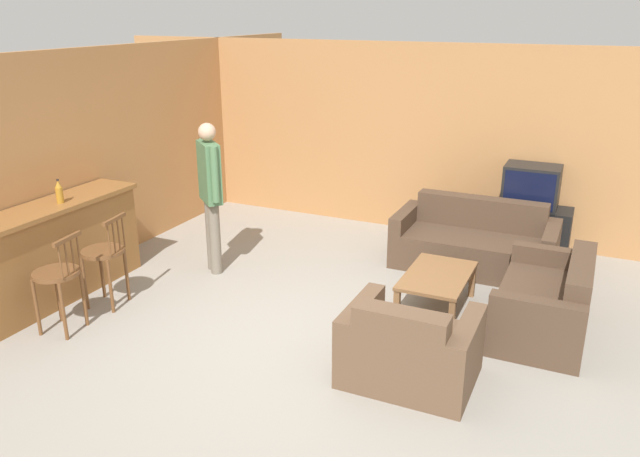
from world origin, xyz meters
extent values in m
plane|color=gray|center=(0.00, 0.00, 0.00)|extent=(24.00, 24.00, 0.00)
cube|color=#B27A47|center=(0.00, 3.64, 1.30)|extent=(9.40, 0.08, 2.60)
cube|color=#B27A47|center=(-3.13, 1.32, 1.30)|extent=(0.08, 8.64, 2.60)
cube|color=brown|center=(-2.79, -0.45, 0.51)|extent=(0.47, 2.58, 1.01)
cube|color=brown|center=(-2.79, -0.45, 1.04)|extent=(0.55, 2.64, 0.05)
cylinder|color=brown|center=(-2.18, -0.76, 0.61)|extent=(0.49, 0.49, 0.04)
cylinder|color=brown|center=(-2.35, -0.63, 0.30)|extent=(0.04, 0.04, 0.59)
cylinder|color=brown|center=(-2.31, -0.93, 0.30)|extent=(0.04, 0.04, 0.59)
cylinder|color=brown|center=(-2.05, -0.59, 0.30)|extent=(0.04, 0.04, 0.59)
cylinder|color=brown|center=(-2.01, -0.89, 0.30)|extent=(0.04, 0.04, 0.59)
cylinder|color=brown|center=(-2.01, -0.60, 0.80)|extent=(0.02, 0.02, 0.34)
cylinder|color=brown|center=(-2.00, -0.69, 0.80)|extent=(0.02, 0.02, 0.34)
cylinder|color=brown|center=(-1.99, -0.78, 0.80)|extent=(0.02, 0.02, 0.34)
cylinder|color=brown|center=(-1.98, -0.86, 0.80)|extent=(0.02, 0.02, 0.34)
cube|color=brown|center=(-1.99, -0.73, 0.99)|extent=(0.08, 0.37, 0.04)
cylinder|color=brown|center=(-2.18, -0.13, 0.61)|extent=(0.50, 0.50, 0.04)
cylinder|color=brown|center=(-2.35, -0.01, 0.30)|extent=(0.04, 0.04, 0.59)
cylinder|color=brown|center=(-2.30, -0.31, 0.30)|extent=(0.04, 0.04, 0.59)
cylinder|color=brown|center=(-2.05, 0.04, 0.30)|extent=(0.04, 0.04, 0.59)
cylinder|color=brown|center=(-2.00, -0.26, 0.30)|extent=(0.04, 0.04, 0.59)
cylinder|color=brown|center=(-2.01, 0.03, 0.80)|extent=(0.02, 0.02, 0.34)
cylinder|color=brown|center=(-2.00, -0.06, 0.80)|extent=(0.02, 0.02, 0.34)
cylinder|color=brown|center=(-1.99, -0.14, 0.80)|extent=(0.02, 0.02, 0.34)
cylinder|color=brown|center=(-1.97, -0.23, 0.80)|extent=(0.02, 0.02, 0.34)
cube|color=brown|center=(-1.99, -0.10, 0.99)|extent=(0.10, 0.37, 0.04)
cube|color=#4C3828|center=(1.17, 2.51, 0.21)|extent=(1.58, 0.90, 0.43)
cube|color=#4C3828|center=(1.17, 2.85, 0.62)|extent=(1.58, 0.22, 0.38)
cube|color=#4C3828|center=(0.30, 2.51, 0.32)|extent=(0.16, 0.90, 0.64)
cube|color=#4C3828|center=(2.05, 2.51, 0.32)|extent=(0.16, 0.90, 0.64)
cube|color=brown|center=(1.19, -0.15, 0.21)|extent=(0.77, 0.85, 0.43)
cube|color=brown|center=(1.19, -0.46, 0.61)|extent=(0.77, 0.22, 0.36)
cube|color=brown|center=(1.65, -0.15, 0.31)|extent=(0.16, 0.85, 0.63)
cube|color=brown|center=(0.72, -0.15, 0.31)|extent=(0.16, 0.85, 0.63)
cube|color=#4C3828|center=(2.11, 1.24, 0.21)|extent=(0.82, 1.21, 0.43)
cube|color=#4C3828|center=(2.41, 1.24, 0.60)|extent=(0.22, 1.21, 0.35)
cube|color=#4C3828|center=(2.11, 1.93, 0.31)|extent=(0.82, 0.16, 0.62)
cube|color=#4C3828|center=(2.11, 0.56, 0.31)|extent=(0.82, 0.16, 0.62)
cube|color=brown|center=(1.05, 1.23, 0.39)|extent=(0.64, 1.03, 0.04)
cube|color=brown|center=(0.78, 0.75, 0.18)|extent=(0.06, 0.06, 0.37)
cube|color=brown|center=(1.33, 0.75, 0.18)|extent=(0.06, 0.06, 0.37)
cube|color=brown|center=(0.78, 1.71, 0.18)|extent=(0.06, 0.06, 0.37)
cube|color=brown|center=(1.33, 1.71, 0.18)|extent=(0.06, 0.06, 0.37)
cube|color=black|center=(1.68, 3.32, 0.31)|extent=(1.07, 0.45, 0.62)
cube|color=black|center=(1.68, 3.32, 0.89)|extent=(0.67, 0.47, 0.54)
cube|color=black|center=(1.68, 3.09, 0.89)|extent=(0.60, 0.01, 0.47)
cylinder|color=#B27A23|center=(-2.73, -0.09, 1.15)|extent=(0.07, 0.07, 0.17)
cone|color=#B27A23|center=(-2.73, -0.09, 1.27)|extent=(0.07, 0.07, 0.07)
cylinder|color=black|center=(-2.73, -0.09, 1.32)|extent=(0.03, 0.03, 0.02)
cylinder|color=#756B5B|center=(-1.71, 1.18, 0.44)|extent=(0.13, 0.13, 0.88)
cylinder|color=#756B5B|center=(-1.60, 1.08, 0.44)|extent=(0.13, 0.13, 0.88)
cube|color=#4C754C|center=(-1.65, 1.13, 1.23)|extent=(0.44, 0.41, 0.70)
cylinder|color=#4C754C|center=(-1.83, 1.28, 1.26)|extent=(0.09, 0.09, 0.64)
cylinder|color=#4C754C|center=(-1.47, 0.97, 1.26)|extent=(0.09, 0.09, 0.64)
sphere|color=tan|center=(-1.65, 1.13, 1.70)|extent=(0.20, 0.20, 0.20)
camera|label=1|loc=(2.43, -4.69, 3.02)|focal=35.00mm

